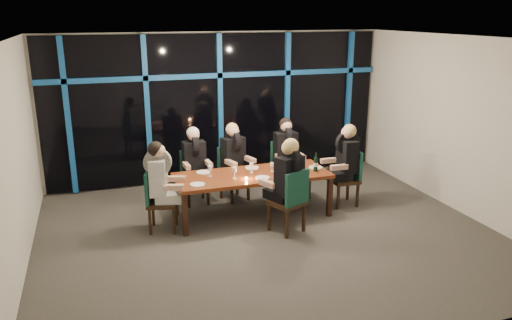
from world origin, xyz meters
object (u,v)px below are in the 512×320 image
object	(u,v)px
diner_end_left	(161,173)
diner_near_mid	(288,172)
diner_far_left	(194,155)
chair_end_left	(157,197)
water_pitcher	(294,167)
diner_far_mid	(234,151)
wine_bottle	(316,164)
chair_far_right	(284,164)
diner_far_right	(286,145)
chair_far_left	(194,174)
chair_far_mid	(232,170)
chair_near_mid	(291,198)
diner_end_right	(345,153)
dining_table	(252,178)
chair_end_right	(349,174)

from	to	relation	value
diner_end_left	diner_near_mid	distance (m)	1.97
diner_far_left	chair_end_left	bearing A→B (deg)	-133.10
chair_end_left	water_pitcher	world-z (taller)	chair_end_left
diner_end_left	diner_far_mid	bearing A→B (deg)	-41.98
diner_far_mid	wine_bottle	world-z (taller)	diner_far_mid
chair_far_right	diner_end_left	distance (m)	2.71
diner_far_mid	diner_far_right	bearing A→B (deg)	-18.20
water_pitcher	wine_bottle	bearing A→B (deg)	10.76
chair_far_left	chair_end_left	xyz separation A→B (m)	(-0.82, -1.06, 0.02)
chair_far_mid	chair_near_mid	size ratio (longest dim) A/B	0.94
diner_far_left	diner_far_right	distance (m)	1.74
chair_far_mid	diner_end_left	size ratio (longest dim) A/B	1.01
diner_far_mid	water_pitcher	bearing A→B (deg)	-68.19
chair_far_mid	chair_end_left	world-z (taller)	chair_end_left
chair_end_left	diner_end_left	size ratio (longest dim) A/B	1.03
diner_far_mid	diner_far_right	xyz separation A→B (m)	(1.02, -0.02, 0.02)
diner_far_mid	water_pitcher	world-z (taller)	diner_far_mid
diner_far_left	diner_far_right	world-z (taller)	diner_far_right
chair_far_left	diner_far_left	world-z (taller)	diner_far_left
chair_far_left	chair_end_left	distance (m)	1.34
diner_far_mid	water_pitcher	size ratio (longest dim) A/B	5.20
diner_near_mid	diner_end_right	bearing A→B (deg)	-176.06
diner_end_right	wine_bottle	bearing A→B (deg)	-74.73
chair_far_right	diner_far_left	size ratio (longest dim) A/B	1.07
diner_far_mid	dining_table	bearing A→B (deg)	-102.21
dining_table	water_pitcher	xyz separation A→B (m)	(0.70, -0.11, 0.16)
diner_far_right	diner_near_mid	distance (m)	1.73
chair_end_left	chair_near_mid	xyz separation A→B (m)	(1.98, -0.77, 0.03)
chair_far_mid	chair_near_mid	xyz separation A→B (m)	(0.46, -1.79, 0.03)
diner_near_mid	water_pitcher	size ratio (longest dim) A/B	5.52
chair_far_right	water_pitcher	distance (m)	1.09
diner_far_right	chair_far_left	bearing A→B (deg)	175.12
chair_far_mid	diner_end_left	xyz separation A→B (m)	(-1.44, -1.04, 0.40)
chair_far_right	diner_end_right	world-z (taller)	diner_end_right
chair_far_left	wine_bottle	distance (m)	2.24
chair_far_mid	chair_end_right	bearing A→B (deg)	-44.14
diner_far_mid	diner_near_mid	xyz separation A→B (m)	(0.39, -1.63, 0.06)
diner_end_left	diner_near_mid	xyz separation A→B (m)	(1.86, -0.67, 0.04)
dining_table	diner_far_mid	world-z (taller)	diner_far_mid
chair_end_right	chair_near_mid	bearing A→B (deg)	-58.90
diner_end_left	chair_end_right	bearing A→B (deg)	-73.99
chair_far_left	diner_end_right	distance (m)	2.75
chair_far_left	chair_near_mid	size ratio (longest dim) A/B	0.92
chair_far_left	water_pitcher	distance (m)	1.88
chair_far_left	water_pitcher	size ratio (longest dim) A/B	5.22
diner_near_mid	wine_bottle	size ratio (longest dim) A/B	3.07
chair_far_mid	water_pitcher	distance (m)	1.34
dining_table	wine_bottle	bearing A→B (deg)	-10.43
diner_end_right	wine_bottle	world-z (taller)	diner_end_right
dining_table	chair_far_mid	bearing A→B (deg)	96.09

